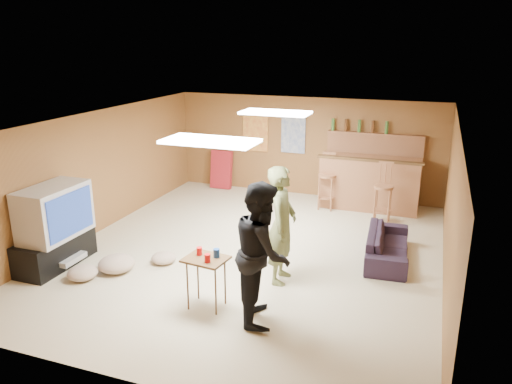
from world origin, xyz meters
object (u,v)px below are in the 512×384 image
(sofa, at_px, (388,245))
(tray_table, at_px, (206,283))
(tv_body, at_px, (54,212))
(person_black, at_px, (262,252))
(bar_counter, at_px, (369,183))
(person_olive, at_px, (282,225))

(sofa, distance_m, tray_table, 3.15)
(tv_body, relative_size, person_black, 0.61)
(sofa, bearing_deg, bar_counter, 10.82)
(bar_counter, relative_size, person_black, 1.11)
(bar_counter, distance_m, person_black, 4.85)
(person_black, relative_size, tray_table, 2.56)
(bar_counter, bearing_deg, person_black, -98.03)
(bar_counter, relative_size, tray_table, 2.85)
(tv_body, xyz_separation_m, bar_counter, (4.15, 4.45, -0.35))
(tv_body, xyz_separation_m, person_olive, (3.39, 0.73, -0.03))
(person_olive, xyz_separation_m, tray_table, (-0.69, -1.07, -0.51))
(bar_counter, xyz_separation_m, tray_table, (-1.45, -4.79, -0.20))
(tv_body, relative_size, tray_table, 1.56)
(tray_table, bearing_deg, sofa, 48.48)
(person_olive, relative_size, sofa, 1.07)
(tv_body, bearing_deg, tray_table, -7.20)
(bar_counter, xyz_separation_m, person_black, (-0.68, -4.79, 0.35))
(person_olive, bearing_deg, tv_body, 97.49)
(person_olive, relative_size, tray_table, 2.46)
(person_olive, height_order, person_black, person_black)
(tv_body, bearing_deg, person_olive, 12.15)
(tv_body, bearing_deg, bar_counter, 47.00)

